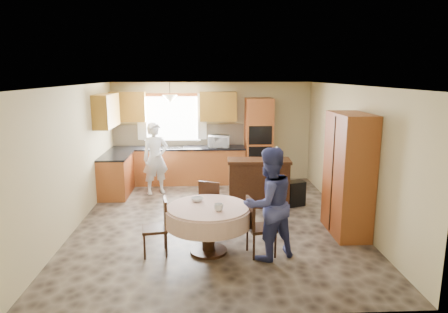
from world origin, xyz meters
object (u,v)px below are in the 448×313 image
chair_right (257,224)px  cupboard (348,175)px  chair_back (211,203)px  sideboard (259,184)px  oven_tower (259,141)px  dining_table (208,217)px  person_sink (156,158)px  person_dining (269,204)px  chair_left (159,224)px

chair_right → cupboard: bearing=-75.1°
cupboard → chair_back: 2.37m
sideboard → chair_back: 1.68m
oven_tower → dining_table: size_ratio=1.63×
chair_right → person_sink: (-1.88, 3.31, 0.32)m
person_dining → chair_back: bearing=-78.1°
sideboard → chair_right: (-0.34, -2.33, 0.04)m
chair_left → person_dining: bearing=73.5°
chair_left → chair_back: 1.18m
dining_table → chair_back: (0.06, 0.85, -0.07)m
dining_table → person_dining: bearing=-13.7°
chair_right → sideboard: bearing=-19.1°
chair_left → oven_tower: bearing=143.6°
chair_back → person_dining: (0.82, -1.06, 0.33)m
chair_left → person_sink: bearing=178.1°
chair_left → sideboard: bearing=131.3°
dining_table → chair_left: (-0.74, -0.01, -0.10)m
sideboard → cupboard: (1.30, -1.54, 0.58)m
sideboard → chair_right: size_ratio=1.43×
cupboard → chair_right: 1.90m
cupboard → chair_left: (-3.12, -0.67, -0.56)m
chair_left → chair_back: size_ratio=0.94×
sideboard → person_dining: size_ratio=0.77×
chair_right → person_sink: bearing=19.0°
sideboard → person_sink: bearing=159.1°
cupboard → dining_table: cupboard is taller
chair_back → person_dining: person_dining is taller
cupboard → chair_left: 3.23m
dining_table → person_sink: (-1.16, 3.18, 0.24)m
sideboard → cupboard: 2.10m
chair_right → person_dining: bearing=-129.5°
chair_back → person_dining: size_ratio=0.55×
oven_tower → chair_back: bearing=-111.5°
chair_left → chair_back: (0.81, 0.86, 0.03)m
cupboard → person_sink: cupboard is taller
sideboard → oven_tower: bearing=85.5°
oven_tower → person_sink: size_ratio=1.30×
sideboard → dining_table: sideboard is taller
chair_left → person_sink: person_sink is taller
sideboard → person_dining: person_dining is taller
oven_tower → chair_left: 4.54m
oven_tower → person_sink: oven_tower is taller
oven_tower → chair_left: size_ratio=2.45×
person_sink → person_dining: size_ratio=0.98×
cupboard → chair_right: (-1.65, -0.79, -0.54)m
oven_tower → dining_table: 4.23m
chair_back → chair_right: 1.18m
chair_left → person_dining: 1.68m
oven_tower → chair_back: (-1.24, -3.15, -0.55)m
oven_tower → person_dining: 4.24m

